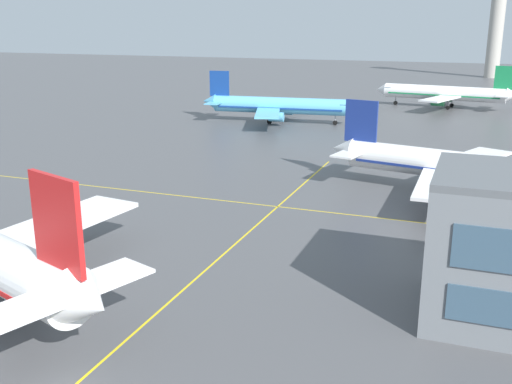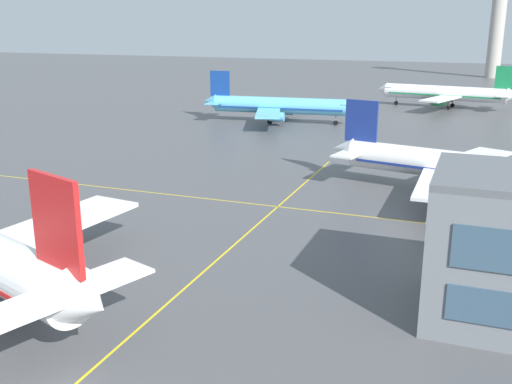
% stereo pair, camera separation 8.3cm
% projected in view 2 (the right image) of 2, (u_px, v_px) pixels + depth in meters
% --- Properties ---
extents(airliner_second_row, '(34.45, 29.25, 10.77)m').
position_uv_depth(airliner_second_row, '(462.00, 167.00, 71.68)').
color(airliner_second_row, white).
rests_on(airliner_second_row, ground).
extents(airliner_third_row, '(33.55, 28.79, 10.43)m').
position_uv_depth(airliner_third_row, '(279.00, 106.00, 124.02)').
color(airliner_third_row, '#5BB7E5').
rests_on(airliner_third_row, ground).
extents(airliner_far_left_stand, '(33.91, 29.00, 10.55)m').
position_uv_depth(airliner_far_left_stand, '(446.00, 93.00, 144.71)').
color(airliner_far_left_stand, white).
rests_on(airliner_far_left_stand, ground).
extents(taxiway_markings, '(120.82, 89.35, 0.01)m').
position_uv_depth(taxiway_markings, '(201.00, 274.00, 50.37)').
color(taxiway_markings, yellow).
rests_on(taxiway_markings, ground).
extents(control_tower, '(8.82, 8.82, 44.70)m').
position_uv_depth(control_tower, '(499.00, 6.00, 216.08)').
color(control_tower, '#ADA89E').
rests_on(control_tower, ground).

